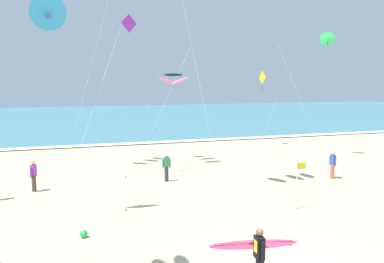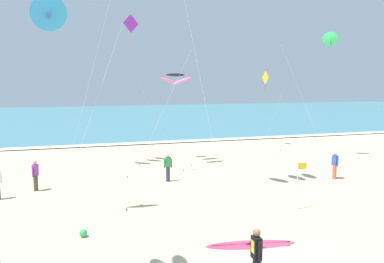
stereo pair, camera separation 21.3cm
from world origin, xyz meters
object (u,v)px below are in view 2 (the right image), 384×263
(kite_diamond_violet_near, at_px, (134,32))
(bystander_blue_top, at_px, (335,165))
(lifeguard_flag, at_px, (299,181))
(beach_ball, at_px, (83,233))
(surfer_lead, at_px, (254,249))
(bystander_green_top, at_px, (168,167))
(kite_diamond_golden_low, at_px, (266,80))
(bystander_purple_top, at_px, (35,175))
(kite_delta_emerald_far, at_px, (330,39))
(kite_delta_cobalt_outer, at_px, (49,13))
(kite_arc_charcoal_distant, at_px, (176,79))

(kite_diamond_violet_near, xyz_separation_m, bystander_blue_top, (10.66, -4.18, -7.52))
(kite_diamond_violet_near, xyz_separation_m, lifeguard_flag, (5.64, -8.38, -7.06))
(lifeguard_flag, distance_m, beach_ball, 9.14)
(surfer_lead, height_order, beach_ball, surfer_lead)
(bystander_green_top, bearing_deg, surfer_lead, -93.16)
(kite_diamond_golden_low, height_order, bystander_green_top, kite_diamond_golden_low)
(bystander_green_top, relative_size, bystander_blue_top, 1.00)
(surfer_lead, relative_size, bystander_purple_top, 1.64)
(kite_delta_emerald_far, bearing_deg, surfer_lead, -130.91)
(kite_delta_cobalt_outer, xyz_separation_m, bystander_green_top, (5.79, 4.63, -7.28))
(bystander_blue_top, bearing_deg, kite_delta_emerald_far, 58.53)
(surfer_lead, relative_size, lifeguard_flag, 1.24)
(bystander_blue_top, bearing_deg, kite_diamond_violet_near, 158.59)
(kite_diamond_golden_low, xyz_separation_m, kite_arc_charcoal_distant, (-9.23, -4.63, 0.02))
(bystander_purple_top, bearing_deg, bystander_green_top, -0.68)
(bystander_green_top, relative_size, bystander_purple_top, 1.00)
(kite_delta_cobalt_outer, xyz_separation_m, lifeguard_flag, (9.97, -1.88, -6.83))
(kite_diamond_golden_low, xyz_separation_m, lifeguard_flag, (-6.90, -16.24, -4.43))
(bystander_green_top, distance_m, bystander_blue_top, 9.50)
(surfer_lead, distance_m, kite_diamond_violet_near, 15.69)
(kite_delta_cobalt_outer, distance_m, lifeguard_flag, 12.23)
(surfer_lead, distance_m, bystander_green_top, 12.04)
(kite_arc_charcoal_distant, height_order, bystander_blue_top, kite_arc_charcoal_distant)
(bystander_purple_top, bearing_deg, surfer_lead, -62.77)
(kite_diamond_violet_near, distance_m, beach_ball, 12.54)
(kite_delta_cobalt_outer, bearing_deg, bystander_blue_top, 8.78)
(kite_arc_charcoal_distant, distance_m, bystander_purple_top, 11.21)
(kite_diamond_golden_low, distance_m, bystander_green_top, 15.53)
(kite_diamond_golden_low, bearing_deg, beach_ball, -133.64)
(kite_delta_cobalt_outer, bearing_deg, bystander_green_top, 38.67)
(bystander_green_top, height_order, lifeguard_flag, lifeguard_flag)
(surfer_lead, height_order, bystander_purple_top, surfer_lead)
(kite_diamond_golden_low, relative_size, kite_arc_charcoal_distant, 1.06)
(kite_delta_cobalt_outer, relative_size, beach_ball, 31.41)
(lifeguard_flag, height_order, beach_ball, lifeguard_flag)
(kite_delta_emerald_far, bearing_deg, beach_ball, -149.31)
(bystander_green_top, xyz_separation_m, bystander_blue_top, (9.21, -2.32, 0.00))
(kite_diamond_violet_near, height_order, kite_diamond_golden_low, kite_diamond_violet_near)
(kite_arc_charcoal_distant, relative_size, kite_delta_cobalt_outer, 0.69)
(kite_delta_emerald_far, xyz_separation_m, bystander_green_top, (-12.74, -3.45, -7.71))
(kite_diamond_golden_low, relative_size, bystander_green_top, 4.07)
(kite_diamond_golden_low, relative_size, lifeguard_flag, 3.08)
(kite_delta_emerald_far, relative_size, beach_ball, 32.48)
(kite_arc_charcoal_distant, distance_m, bystander_green_top, 7.31)
(kite_arc_charcoal_distant, relative_size, beach_ball, 21.77)
(bystander_purple_top, distance_m, bystander_blue_top, 16.28)
(kite_diamond_golden_low, bearing_deg, lifeguard_flag, -113.00)
(bystander_purple_top, xyz_separation_m, bystander_blue_top, (16.10, -2.40, 0.00))
(kite_diamond_golden_low, bearing_deg, kite_arc_charcoal_distant, -153.39)
(bystander_blue_top, relative_size, lifeguard_flag, 0.76)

